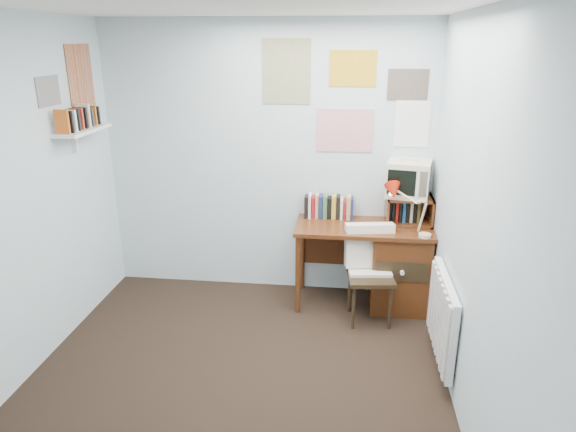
% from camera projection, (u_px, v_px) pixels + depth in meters
% --- Properties ---
extents(ground, '(3.50, 3.50, 0.00)m').
position_uv_depth(ground, '(229.00, 400.00, 3.48)').
color(ground, black).
rests_on(ground, ground).
extents(back_wall, '(3.00, 0.02, 2.50)m').
position_uv_depth(back_wall, '(267.00, 162.00, 4.71)').
color(back_wall, silver).
rests_on(back_wall, ground).
extents(right_wall, '(0.02, 3.50, 2.50)m').
position_uv_depth(right_wall, '(480.00, 238.00, 2.90)').
color(right_wall, silver).
rests_on(right_wall, ground).
extents(ceiling, '(3.00, 3.50, 0.02)m').
position_uv_depth(ceiling, '(212.00, 1.00, 2.66)').
color(ceiling, white).
rests_on(ceiling, back_wall).
extents(desk, '(1.20, 0.55, 0.76)m').
position_uv_depth(desk, '(392.00, 264.00, 4.61)').
color(desk, '#4F2712').
rests_on(desk, ground).
extents(desk_chair, '(0.46, 0.44, 0.81)m').
position_uv_depth(desk_chair, '(370.00, 277.00, 4.34)').
color(desk_chair, black).
rests_on(desk_chair, ground).
extents(desk_lamp, '(0.32, 0.30, 0.38)m').
position_uv_depth(desk_lamp, '(427.00, 216.00, 4.20)').
color(desk_lamp, red).
rests_on(desk_lamp, desk).
extents(tv_riser, '(0.40, 0.30, 0.25)m').
position_uv_depth(tv_riser, '(409.00, 210.00, 4.54)').
color(tv_riser, '#4F2712').
rests_on(tv_riser, desk).
extents(crt_tv, '(0.42, 0.40, 0.34)m').
position_uv_depth(crt_tv, '(409.00, 177.00, 4.46)').
color(crt_tv, beige).
rests_on(crt_tv, tv_riser).
extents(book_row, '(0.60, 0.14, 0.22)m').
position_uv_depth(book_row, '(337.00, 206.00, 4.68)').
color(book_row, '#4F2712').
rests_on(book_row, desk).
extents(radiator, '(0.09, 0.80, 0.60)m').
position_uv_depth(radiator, '(443.00, 317.00, 3.70)').
color(radiator, white).
rests_on(radiator, right_wall).
extents(wall_shelf, '(0.20, 0.62, 0.24)m').
position_uv_depth(wall_shelf, '(83.00, 130.00, 4.14)').
color(wall_shelf, white).
rests_on(wall_shelf, left_wall).
extents(posters_back, '(1.20, 0.01, 0.90)m').
position_uv_depth(posters_back, '(346.00, 96.00, 4.44)').
color(posters_back, white).
rests_on(posters_back, back_wall).
extents(posters_left, '(0.01, 0.70, 0.60)m').
position_uv_depth(posters_left, '(65.00, 82.00, 4.02)').
color(posters_left, white).
rests_on(posters_left, left_wall).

